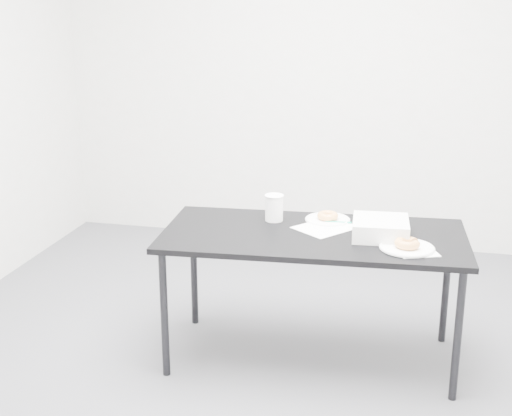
% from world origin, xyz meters
% --- Properties ---
extents(floor, '(4.00, 4.00, 0.00)m').
position_xyz_m(floor, '(0.00, 0.00, 0.00)').
color(floor, '#4B4B50').
rests_on(floor, ground).
extents(wall_back, '(4.00, 0.02, 2.70)m').
position_xyz_m(wall_back, '(0.00, 2.00, 1.35)').
color(wall_back, silver).
rests_on(wall_back, floor).
extents(table, '(1.56, 0.81, 0.69)m').
position_xyz_m(table, '(0.20, 0.16, 0.64)').
color(table, black).
rests_on(table, floor).
extents(scorecard, '(0.36, 0.37, 0.00)m').
position_xyz_m(scorecard, '(0.24, 0.26, 0.69)').
color(scorecard, white).
rests_on(scorecard, table).
extents(logo_patch, '(0.07, 0.07, 0.00)m').
position_xyz_m(logo_patch, '(0.32, 0.36, 0.70)').
color(logo_patch, green).
rests_on(logo_patch, scorecard).
extents(pen, '(0.14, 0.02, 0.01)m').
position_xyz_m(pen, '(0.30, 0.34, 0.70)').
color(pen, '#0E9C79').
rests_on(pen, scorecard).
extents(napkin, '(0.23, 0.23, 0.00)m').
position_xyz_m(napkin, '(0.70, 0.01, 0.69)').
color(napkin, white).
rests_on(napkin, table).
extents(plate_near, '(0.26, 0.26, 0.01)m').
position_xyz_m(plate_near, '(0.66, 0.03, 0.70)').
color(plate_near, white).
rests_on(plate_near, napkin).
extents(donut_near, '(0.15, 0.15, 0.04)m').
position_xyz_m(donut_near, '(0.66, 0.03, 0.72)').
color(donut_near, '#E59448').
rests_on(donut_near, plate_near).
extents(plate_far, '(0.24, 0.24, 0.01)m').
position_xyz_m(plate_far, '(0.24, 0.39, 0.70)').
color(plate_far, white).
rests_on(plate_far, table).
extents(donut_far, '(0.13, 0.13, 0.04)m').
position_xyz_m(donut_far, '(0.24, 0.39, 0.72)').
color(donut_far, '#E59448').
rests_on(donut_far, plate_far).
extents(coffee_cup, '(0.09, 0.09, 0.14)m').
position_xyz_m(coffee_cup, '(-0.04, 0.32, 0.76)').
color(coffee_cup, white).
rests_on(coffee_cup, table).
extents(cup_lid, '(0.10, 0.10, 0.01)m').
position_xyz_m(cup_lid, '(0.50, 0.30, 0.70)').
color(cup_lid, white).
rests_on(cup_lid, table).
extents(bakery_box, '(0.29, 0.29, 0.09)m').
position_xyz_m(bakery_box, '(0.52, 0.18, 0.74)').
color(bakery_box, white).
rests_on(bakery_box, table).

